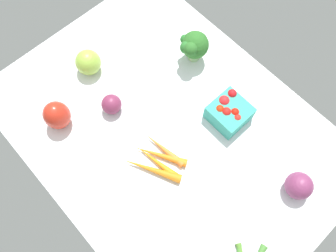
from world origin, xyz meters
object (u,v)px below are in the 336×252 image
at_px(carrot_bunch, 157,160).
at_px(red_onion_center, 112,104).
at_px(berry_basket, 229,112).
at_px(red_onion_near_basket, 299,186).
at_px(heirloom_tomato_green, 88,62).
at_px(bell_pepper_red, 57,115).
at_px(broccoli_head, 194,46).

xyz_separation_m(carrot_bunch, red_onion_center, (-0.22, 0.01, 0.02)).
bearing_deg(berry_basket, red_onion_near_basket, -4.45).
distance_m(red_onion_near_basket, heirloom_tomato_green, 0.73).
xyz_separation_m(heirloom_tomato_green, bell_pepper_red, (0.09, -0.18, 0.01)).
relative_size(broccoli_head, carrot_bunch, 0.63).
height_order(broccoli_head, carrot_bunch, broccoli_head).
xyz_separation_m(broccoli_head, bell_pepper_red, (-0.11, -0.45, -0.02)).
distance_m(heirloom_tomato_green, red_onion_center, 0.16).
bearing_deg(carrot_bunch, bell_pepper_red, -155.67).
bearing_deg(red_onion_center, broccoli_head, 83.37).
distance_m(berry_basket, bell_pepper_red, 0.51).
distance_m(berry_basket, red_onion_center, 0.36).
relative_size(red_onion_near_basket, heirloom_tomato_green, 0.94).
distance_m(broccoli_head, carrot_bunch, 0.37).
bearing_deg(carrot_bunch, berry_basket, 80.79).
bearing_deg(berry_basket, bell_pepper_red, -130.88).
distance_m(berry_basket, heirloom_tomato_green, 0.47).
bearing_deg(broccoli_head, berry_basket, -17.04).
xyz_separation_m(red_onion_near_basket, heirloom_tomato_green, (-0.70, -0.18, 0.00)).
height_order(red_onion_near_basket, heirloom_tomato_green, heirloom_tomato_green).
relative_size(heirloom_tomato_green, carrot_bunch, 0.45).
distance_m(red_onion_near_basket, red_onion_center, 0.59).
bearing_deg(red_onion_center, heirloom_tomato_green, 166.94).
distance_m(carrot_bunch, red_onion_center, 0.22).
relative_size(berry_basket, broccoli_head, 0.96).
height_order(bell_pepper_red, red_onion_center, bell_pepper_red).
height_order(broccoli_head, red_onion_center, broccoli_head).
bearing_deg(bell_pepper_red, red_onion_center, 63.30).
height_order(berry_basket, bell_pepper_red, bell_pepper_red).
relative_size(red_onion_near_basket, broccoli_head, 0.68).
distance_m(berry_basket, carrot_bunch, 0.26).
height_order(red_onion_near_basket, bell_pepper_red, bell_pepper_red).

